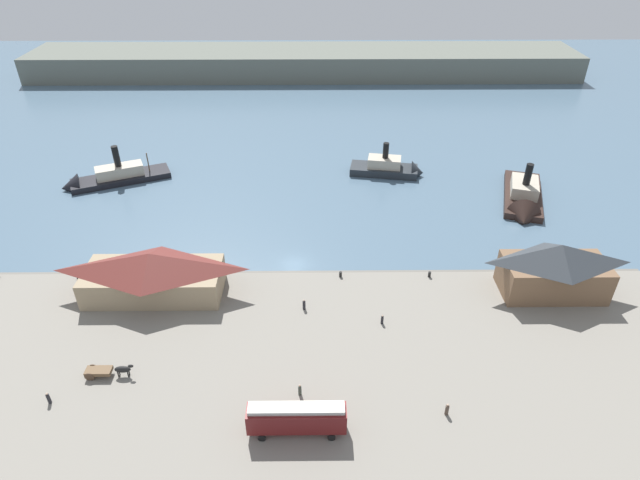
% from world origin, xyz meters
% --- Properties ---
extents(ground_plane, '(320.00, 320.00, 0.00)m').
position_xyz_m(ground_plane, '(0.00, 0.00, 0.00)').
color(ground_plane, slate).
extents(quay_promenade, '(110.00, 36.00, 1.20)m').
position_xyz_m(quay_promenade, '(0.00, -22.00, 0.60)').
color(quay_promenade, gray).
rests_on(quay_promenade, ground).
extents(seawall_edge, '(110.00, 0.80, 1.00)m').
position_xyz_m(seawall_edge, '(0.00, -3.60, 0.50)').
color(seawall_edge, '#666159').
rests_on(seawall_edge, ground).
extents(ferry_shed_west_terminal, '(20.20, 8.68, 7.12)m').
position_xyz_m(ferry_shed_west_terminal, '(-20.29, -8.80, 4.82)').
color(ferry_shed_west_terminal, '#998466').
rests_on(ferry_shed_west_terminal, quay_promenade).
extents(ferry_shed_customs_shed, '(15.10, 7.48, 8.39)m').
position_xyz_m(ferry_shed_customs_shed, '(38.53, -9.05, 5.46)').
color(ferry_shed_customs_shed, brown).
rests_on(ferry_shed_customs_shed, quay_promenade).
extents(street_tram, '(10.80, 2.49, 4.16)m').
position_xyz_m(street_tram, '(1.39, -33.40, 3.64)').
color(street_tram, maroon).
rests_on(street_tram, quay_promenade).
extents(horse_cart, '(6.01, 1.55, 1.87)m').
position_xyz_m(horse_cart, '(-22.18, -25.04, 2.12)').
color(horse_cart, brown).
rests_on(horse_cart, quay_promenade).
extents(pedestrian_walking_east, '(0.40, 0.40, 1.63)m').
position_xyz_m(pedestrian_walking_east, '(-27.67, -29.13, 1.94)').
color(pedestrian_walking_east, '#232328').
rests_on(pedestrian_walking_east, quay_promenade).
extents(pedestrian_near_east_shed, '(0.37, 0.37, 1.50)m').
position_xyz_m(pedestrian_near_east_shed, '(12.70, -15.84, 1.89)').
color(pedestrian_near_east_shed, '#232328').
rests_on(pedestrian_near_east_shed, quay_promenade).
extents(pedestrian_at_waters_edge, '(0.40, 0.40, 1.62)m').
position_xyz_m(pedestrian_at_waters_edge, '(1.59, -28.17, 1.94)').
color(pedestrian_at_waters_edge, '#3D4C42').
rests_on(pedestrian_at_waters_edge, quay_promenade).
extents(pedestrian_walking_west, '(0.42, 0.42, 1.70)m').
position_xyz_m(pedestrian_walking_west, '(18.42, -31.21, 1.97)').
color(pedestrian_walking_west, '#4C3D33').
rests_on(pedestrian_walking_west, quay_promenade).
extents(pedestrian_near_west_shed, '(0.42, 0.42, 1.69)m').
position_xyz_m(pedestrian_near_west_shed, '(1.85, -12.67, 1.97)').
color(pedestrian_near_west_shed, '#232328').
rests_on(pedestrian_near_west_shed, quay_promenade).
extents(mooring_post_center_west, '(0.44, 0.44, 0.90)m').
position_xyz_m(mooring_post_center_west, '(7.39, -5.07, 1.65)').
color(mooring_post_center_west, black).
rests_on(mooring_post_center_west, quay_promenade).
extents(mooring_post_west, '(0.44, 0.44, 0.90)m').
position_xyz_m(mooring_post_west, '(21.22, -5.23, 1.65)').
color(mooring_post_west, black).
rests_on(mooring_post_west, quay_promenade).
extents(mooring_post_east, '(0.44, 0.44, 0.90)m').
position_xyz_m(mooring_post_east, '(-33.30, -5.14, 1.65)').
color(mooring_post_east, black).
rests_on(mooring_post_east, quay_promenade).
extents(ferry_mid_harbor, '(12.57, 22.00, 10.42)m').
position_xyz_m(ferry_mid_harbor, '(44.11, 19.21, 1.17)').
color(ferry_mid_harbor, black).
rests_on(ferry_mid_harbor, ground).
extents(ferry_approaching_east, '(16.29, 7.64, 8.71)m').
position_xyz_m(ferry_approaching_east, '(20.16, 33.29, 1.36)').
color(ferry_approaching_east, '#23282D').
rests_on(ferry_approaching_east, ground).
extents(ferry_moored_west, '(22.11, 13.49, 9.85)m').
position_xyz_m(ferry_moored_west, '(-40.32, 29.43, 1.18)').
color(ferry_moored_west, black).
rests_on(ferry_moored_west, ground).
extents(far_headland, '(180.00, 24.00, 8.00)m').
position_xyz_m(far_headland, '(0.00, 110.00, 4.00)').
color(far_headland, '#60665B').
rests_on(far_headland, ground).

